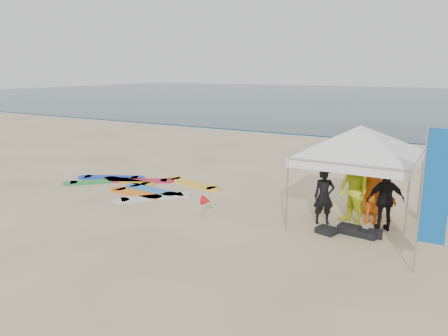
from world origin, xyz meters
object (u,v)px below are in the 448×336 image
feather_flag (435,189)px  surfboard_spread (139,185)px  person_black_b (386,200)px  person_yellow (353,191)px  person_orange_a (374,190)px  person_orange_b (373,183)px  canopy_tent (361,126)px  person_black_a (324,196)px  person_seated (430,213)px  marker_pennant (207,201)px

feather_flag → surfboard_spread: (-10.01, 2.55, -1.85)m
person_black_b → feather_flag: bearing=91.5°
person_yellow → person_black_b: size_ratio=1.15×
person_orange_a → person_orange_b: (-0.20, 0.85, -0.02)m
canopy_tent → surfboard_spread: bearing=179.8°
person_black_a → person_orange_b: 1.89m
person_black_a → canopy_tent: canopy_tent is taller
person_black_b → person_orange_b: 1.43m
person_black_b → person_seated: person_black_b is taller
person_seated → feather_flag: bearing=153.5°
person_yellow → feather_flag: feather_flag is taller
person_seated → marker_pennant: size_ratio=1.43×
person_yellow → surfboard_spread: person_yellow is taller
person_orange_a → marker_pennant: person_orange_a is taller
person_seated → person_orange_a: bearing=67.8°
person_black_a → person_orange_a: bearing=2.3°
person_yellow → person_black_b: 0.86m
person_black_b → surfboard_spread: 8.77m
feather_flag → marker_pennant: 6.21m
marker_pennant → surfboard_spread: 4.39m
person_orange_b → person_seated: bearing=154.4°
person_orange_a → person_black_b: 0.61m
feather_flag → person_yellow: bearing=132.6°
person_black_b → surfboard_spread: bearing=-28.5°
person_orange_b → marker_pennant: (-4.12, -2.78, -0.45)m
person_orange_b → person_seated: person_orange_b is taller
person_orange_b → feather_flag: (1.87, -3.64, 0.95)m
person_orange_b → canopy_tent: (-0.21, -1.11, 1.82)m
person_orange_a → person_seated: (1.45, 0.22, -0.50)m
person_orange_a → marker_pennant: 4.74m
person_black_a → feather_flag: bearing=-65.6°
person_black_a → person_seated: size_ratio=1.73×
person_yellow → person_orange_a: size_ratio=1.01×
person_yellow → feather_flag: bearing=-11.4°
person_orange_a → canopy_tent: (-0.41, -0.26, 1.80)m
person_seated → marker_pennant: person_seated is taller
person_black_b → canopy_tent: canopy_tent is taller
marker_pennant → canopy_tent: bearing=23.1°
person_black_a → person_orange_b: person_orange_b is taller
person_orange_a → person_seated: 1.55m
marker_pennant → person_black_a: bearing=20.6°
person_orange_b → marker_pennant: 4.98m
person_orange_a → marker_pennant: (-4.31, -1.93, -0.46)m
surfboard_spread → person_orange_a: bearing=1.6°
person_orange_b → person_seated: (1.65, -0.63, -0.48)m
person_yellow → feather_flag: size_ratio=0.60×
person_orange_b → surfboard_spread: size_ratio=0.34×
person_orange_a → surfboard_spread: 8.39m
person_black_a → surfboard_spread: size_ratio=0.28×
person_seated → surfboard_spread: person_seated is taller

